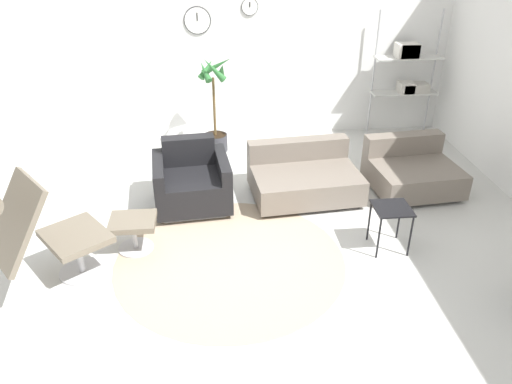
# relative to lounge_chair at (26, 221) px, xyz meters

# --- Properties ---
(ground_plane) EXTENTS (12.00, 12.00, 0.00)m
(ground_plane) POSITION_rel_lounge_chair_xyz_m (1.69, 0.46, -0.74)
(ground_plane) COLOR silver
(wall_back) EXTENTS (12.00, 0.09, 2.80)m
(wall_back) POSITION_rel_lounge_chair_xyz_m (1.69, 3.65, 0.66)
(wall_back) COLOR white
(wall_back) RESTS_ON ground_plane
(round_rug) EXTENTS (2.30, 2.30, 0.01)m
(round_rug) POSITION_rel_lounge_chair_xyz_m (1.74, 0.27, -0.74)
(round_rug) COLOR tan
(round_rug) RESTS_ON ground_plane
(lounge_chair) EXTENTS (1.18, 1.08, 1.21)m
(lounge_chair) POSITION_rel_lounge_chair_xyz_m (0.00, 0.00, 0.00)
(lounge_chair) COLOR #BCBCC1
(lounge_chair) RESTS_ON ground_plane
(ottoman) EXTENTS (0.46, 0.39, 0.36)m
(ottoman) POSITION_rel_lounge_chair_xyz_m (0.78, 0.58, -0.48)
(ottoman) COLOR #BCBCC1
(ottoman) RESTS_ON ground_plane
(armchair_red) EXTENTS (0.93, 0.88, 0.76)m
(armchair_red) POSITION_rel_lounge_chair_xyz_m (1.35, 1.43, -0.45)
(armchair_red) COLOR silver
(armchair_red) RESTS_ON ground_plane
(couch_low) EXTENTS (1.34, 1.04, 0.61)m
(couch_low) POSITION_rel_lounge_chair_xyz_m (2.70, 1.55, -0.52)
(couch_low) COLOR black
(couch_low) RESTS_ON ground_plane
(couch_second) EXTENTS (1.09, 1.01, 0.61)m
(couch_second) POSITION_rel_lounge_chair_xyz_m (4.08, 1.59, -0.52)
(couch_second) COLOR black
(couch_second) RESTS_ON ground_plane
(side_table) EXTENTS (0.36, 0.36, 0.48)m
(side_table) POSITION_rel_lounge_chair_xyz_m (3.37, 0.35, -0.33)
(side_table) COLOR black
(side_table) RESTS_ON ground_plane
(potted_plant) EXTENTS (0.51, 0.51, 1.41)m
(potted_plant) POSITION_rel_lounge_chair_xyz_m (1.67, 3.02, -0.22)
(potted_plant) COLOR #333338
(potted_plant) RESTS_ON ground_plane
(shelf_unit) EXTENTS (1.00, 0.28, 1.87)m
(shelf_unit) POSITION_rel_lounge_chair_xyz_m (4.57, 3.37, 0.30)
(shelf_unit) COLOR #BCBCC1
(shelf_unit) RESTS_ON ground_plane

